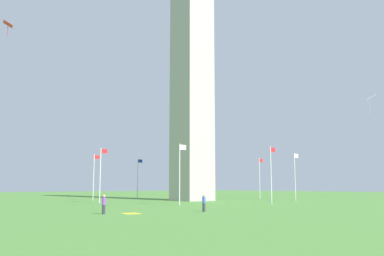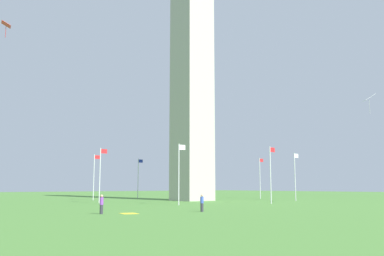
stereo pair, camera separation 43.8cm
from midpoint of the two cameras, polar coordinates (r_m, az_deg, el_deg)
ground_plane at (r=71.83m, az=-0.18°, el=-9.84°), size 260.00×260.00×0.00m
obelisk_monument at (r=75.39m, az=-0.17°, el=9.86°), size 5.59×5.59×50.85m
flagpole_n at (r=83.86m, az=9.03°, el=-6.49°), size 1.12×0.14×7.94m
flagpole_ne at (r=89.00m, az=0.93°, el=-6.66°), size 1.12×0.14×7.94m
flagpole_e at (r=85.84m, az=-7.51°, el=-6.55°), size 1.12×0.14×7.94m
flagpole_se at (r=75.48m, az=-13.34°, el=-6.23°), size 1.12×0.14×7.94m
flagpole_s at (r=62.35m, az=-12.51°, el=-5.94°), size 1.12×0.14×7.94m
flagpole_sw at (r=54.76m, az=-1.88°, el=-5.88°), size 1.12×0.14×7.94m
flagpole_w at (r=59.60m, az=10.50°, el=-5.91°), size 1.12×0.14×7.94m
flagpole_nw at (r=72.27m, az=13.66°, el=-6.15°), size 1.12×0.14×7.94m
person_purple_shirt at (r=38.09m, az=-12.22°, el=-10.11°), size 0.32×0.32×1.69m
person_blue_shirt at (r=40.75m, az=1.32°, el=-10.15°), size 0.32×0.32×1.65m
kite_red_diamond at (r=42.55m, az=-24.00°, el=12.72°), size 0.97×1.03×1.43m
kite_white_diamond at (r=61.81m, az=22.76°, el=3.71°), size 2.05×2.06×2.62m
picnic_blanket_near_first_person at (r=38.52m, az=-8.58°, el=-11.41°), size 1.79×2.08×0.01m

